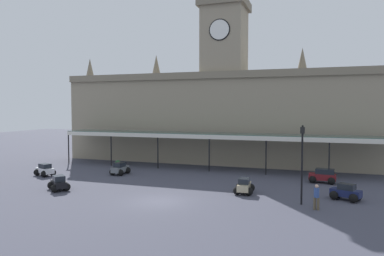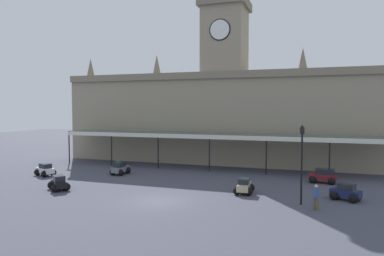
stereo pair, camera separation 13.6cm
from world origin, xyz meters
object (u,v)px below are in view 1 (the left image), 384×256
car_grey_sedan (120,169)px  pedestrian_near_entrance (317,196)px  car_beige_sedan (244,187)px  victorian_lamppost (302,156)px  car_navy_sedan (346,193)px  car_white_sedan (45,171)px  car_black_sedan (59,184)px  car_maroon_estate (323,177)px  planter_forecourt_centre (118,164)px

car_grey_sedan → pedestrian_near_entrance: size_ratio=1.25×
car_beige_sedan → victorian_lamppost: victorian_lamppost is taller
car_navy_sedan → car_white_sedan: size_ratio=1.00×
car_navy_sedan → pedestrian_near_entrance: bearing=-121.2°
car_black_sedan → car_maroon_estate: bearing=25.8°
car_beige_sedan → car_maroon_estate: bearing=45.9°
car_navy_sedan → car_black_sedan: same height
car_maroon_estate → planter_forecourt_centre: car_maroon_estate is taller
car_black_sedan → pedestrian_near_entrance: size_ratio=1.34×
victorian_lamppost → planter_forecourt_centre: victorian_lamppost is taller
car_beige_sedan → victorian_lamppost: 5.54m
car_maroon_estate → car_black_sedan: size_ratio=1.04×
car_white_sedan → planter_forecourt_centre: (4.69, 5.81, -0.01)m
victorian_lamppost → planter_forecourt_centre: (-19.39, 8.66, -2.86)m
car_grey_sedan → car_black_sedan: (-1.16, -7.64, 0.00)m
victorian_lamppost → planter_forecourt_centre: bearing=155.9°
pedestrian_near_entrance → planter_forecourt_centre: (-20.36, 9.72, -0.42)m
car_maroon_estate → car_grey_sedan: bearing=-173.6°
car_maroon_estate → victorian_lamppost: 8.62m
car_beige_sedan → car_grey_sedan: bearing=163.5°
car_beige_sedan → car_black_sedan: 14.82m
car_beige_sedan → car_white_sedan: same height
car_black_sedan → planter_forecourt_centre: (-0.73, 10.44, -0.01)m
car_maroon_estate → pedestrian_near_entrance: 9.10m
planter_forecourt_centre → car_maroon_estate: bearing=-1.8°
car_navy_sedan → pedestrian_near_entrance: size_ratio=1.34×
car_maroon_estate → victorian_lamppost: bearing=-100.9°
car_grey_sedan → car_white_sedan: same height
car_beige_sedan → pedestrian_near_entrance: pedestrian_near_entrance is taller
pedestrian_near_entrance → car_beige_sedan: bearing=150.3°
car_beige_sedan → planter_forecourt_centre: (-15.07, 6.70, -0.01)m
car_grey_sedan → planter_forecourt_centre: bearing=124.0°
car_grey_sedan → victorian_lamppost: size_ratio=0.38×
car_white_sedan → car_maroon_estate: bearing=11.4°
car_grey_sedan → car_white_sedan: size_ratio=0.93×
car_grey_sedan → car_white_sedan: (-6.58, -3.01, 0.00)m
car_navy_sedan → car_grey_sedan: bearing=170.1°
car_maroon_estate → planter_forecourt_centre: size_ratio=2.44×
pedestrian_near_entrance → planter_forecourt_centre: bearing=154.5°
car_grey_sedan → car_beige_sedan: bearing=-16.5°
car_beige_sedan → car_white_sedan: size_ratio=0.94×
car_maroon_estate → car_white_sedan: bearing=-168.6°
car_navy_sedan → planter_forecourt_centre: car_navy_sedan is taller
car_beige_sedan → car_black_sedan: bearing=-165.4°
car_white_sedan → car_black_sedan: bearing=-40.5°
car_black_sedan → pedestrian_near_entrance: bearing=2.1°
pedestrian_near_entrance → car_black_sedan: bearing=-177.9°
car_grey_sedan → car_maroon_estate: car_maroon_estate is taller
car_navy_sedan → car_white_sedan: bearing=178.8°
car_maroon_estate → planter_forecourt_centre: (-20.94, 0.65, -0.07)m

